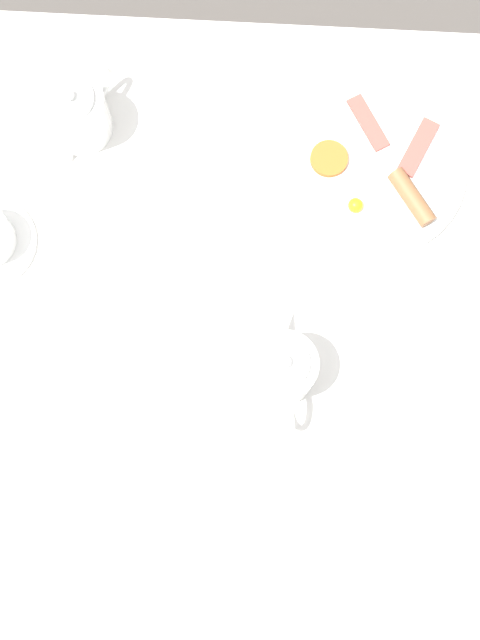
% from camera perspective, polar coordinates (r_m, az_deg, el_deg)
% --- Properties ---
extents(ground_plane, '(8.00, 8.00, 0.00)m').
position_cam_1_polar(ground_plane, '(2.16, 0.00, -4.11)').
color(ground_plane, '#4C4742').
extents(table, '(1.04, 1.14, 0.76)m').
position_cam_1_polar(table, '(1.48, 0.00, -0.67)').
color(table, silver).
rests_on(table, ground_plane).
extents(breakfast_plate, '(0.30, 0.30, 0.04)m').
position_cam_1_polar(breakfast_plate, '(1.49, 8.70, 9.44)').
color(breakfast_plate, white).
rests_on(breakfast_plate, table).
extents(teapot_near, '(0.19, 0.10, 0.13)m').
position_cam_1_polar(teapot_near, '(1.34, 2.78, -3.22)').
color(teapot_near, white).
rests_on(teapot_near, table).
extents(teapot_far, '(0.18, 0.11, 0.13)m').
position_cam_1_polar(teapot_far, '(1.48, -10.36, 12.93)').
color(teapot_far, white).
rests_on(teapot_far, table).
extents(fork_by_plate, '(0.02, 0.16, 0.00)m').
position_cam_1_polar(fork_by_plate, '(1.46, -3.77, 6.50)').
color(fork_by_plate, silver).
rests_on(fork_by_plate, table).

